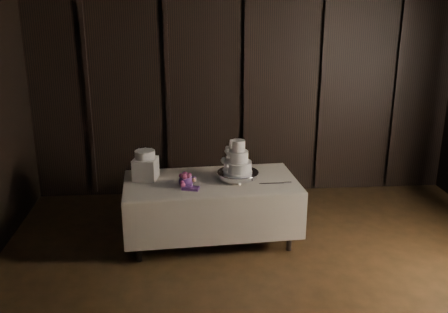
% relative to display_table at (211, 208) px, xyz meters
% --- Properties ---
extents(room, '(6.08, 7.08, 3.08)m').
position_rel_display_table_xyz_m(room, '(0.58, -1.92, 1.08)').
color(room, black).
rests_on(room, ground).
extents(display_table, '(2.06, 1.17, 0.76)m').
position_rel_display_table_xyz_m(display_table, '(0.00, 0.00, 0.00)').
color(display_table, silver).
rests_on(display_table, ground).
extents(cake_stand, '(0.54, 0.54, 0.09)m').
position_rel_display_table_xyz_m(cake_stand, '(0.31, 0.02, 0.39)').
color(cake_stand, silver).
rests_on(cake_stand, display_table).
extents(wedding_cake, '(0.36, 0.32, 0.38)m').
position_rel_display_table_xyz_m(wedding_cake, '(0.29, 0.01, 0.58)').
color(wedding_cake, white).
rests_on(wedding_cake, cake_stand).
extents(bouquet, '(0.39, 0.46, 0.19)m').
position_rel_display_table_xyz_m(bouquet, '(-0.29, -0.14, 0.41)').
color(bouquet, '#CB5382').
rests_on(bouquet, display_table).
extents(box_pedestal, '(0.31, 0.31, 0.25)m').
position_rel_display_table_xyz_m(box_pedestal, '(-0.75, 0.12, 0.47)').
color(box_pedestal, white).
rests_on(box_pedestal, display_table).
extents(small_cake, '(0.27, 0.27, 0.09)m').
position_rel_display_table_xyz_m(small_cake, '(-0.75, 0.12, 0.64)').
color(small_cake, white).
rests_on(small_cake, box_pedestal).
extents(cake_knife, '(0.37, 0.03, 0.01)m').
position_rel_display_table_xyz_m(cake_knife, '(0.68, -0.16, 0.35)').
color(cake_knife, silver).
rests_on(cake_knife, display_table).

